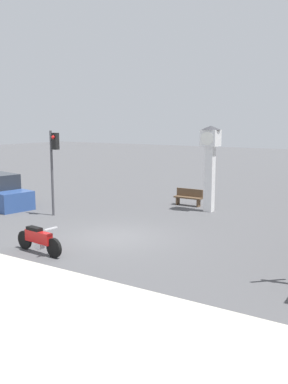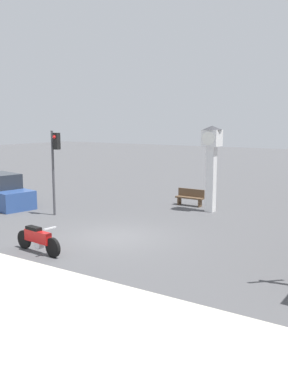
{
  "view_description": "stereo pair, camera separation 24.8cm",
  "coord_description": "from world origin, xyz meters",
  "px_view_note": "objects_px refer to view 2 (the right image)",
  "views": [
    {
      "loc": [
        10.0,
        -13.44,
        4.62
      ],
      "look_at": [
        0.54,
        1.34,
        1.71
      ],
      "focal_mm": 40.0,
      "sensor_mm": 36.0,
      "label": 1
    },
    {
      "loc": [
        10.2,
        -13.31,
        4.62
      ],
      "look_at": [
        0.54,
        1.34,
        1.71
      ],
      "focal_mm": 40.0,
      "sensor_mm": 36.0,
      "label": 2
    }
  ],
  "objects_px": {
    "motorcycle": "(38,239)",
    "traffic_light": "(55,158)",
    "clock_tower": "(211,155)",
    "parked_car": "(1,193)",
    "bench": "(190,197)"
  },
  "relations": [
    {
      "from": "motorcycle",
      "to": "parked_car",
      "type": "distance_m",
      "value": 9.34
    },
    {
      "from": "motorcycle",
      "to": "traffic_light",
      "type": "height_order",
      "value": "traffic_light"
    },
    {
      "from": "clock_tower",
      "to": "traffic_light",
      "type": "bearing_deg",
      "value": -139.82
    },
    {
      "from": "motorcycle",
      "to": "bench",
      "type": "relative_size",
      "value": 1.45
    },
    {
      "from": "motorcycle",
      "to": "parked_car",
      "type": "xyz_separation_m",
      "value": [
        -8.04,
        4.76,
        0.26
      ]
    },
    {
      "from": "motorcycle",
      "to": "traffic_light",
      "type": "relative_size",
      "value": 0.56
    },
    {
      "from": "traffic_light",
      "to": "parked_car",
      "type": "height_order",
      "value": "traffic_light"
    },
    {
      "from": "bench",
      "to": "clock_tower",
      "type": "bearing_deg",
      "value": -27.97
    },
    {
      "from": "bench",
      "to": "parked_car",
      "type": "height_order",
      "value": "parked_car"
    },
    {
      "from": "clock_tower",
      "to": "traffic_light",
      "type": "height_order",
      "value": "clock_tower"
    },
    {
      "from": "traffic_light",
      "to": "parked_car",
      "type": "relative_size",
      "value": 0.94
    },
    {
      "from": "clock_tower",
      "to": "motorcycle",
      "type": "bearing_deg",
      "value": -102.29
    },
    {
      "from": "motorcycle",
      "to": "parked_car",
      "type": "relative_size",
      "value": 0.52
    },
    {
      "from": "motorcycle",
      "to": "parked_car",
      "type": "bearing_deg",
      "value": 155.26
    },
    {
      "from": "clock_tower",
      "to": "traffic_light",
      "type": "distance_m",
      "value": 7.82
    }
  ]
}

